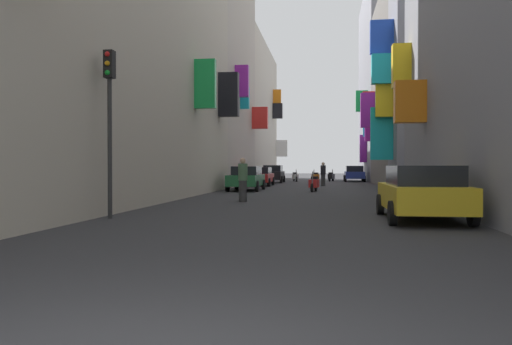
{
  "coord_description": "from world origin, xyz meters",
  "views": [
    {
      "loc": [
        1.25,
        -3.14,
        1.42
      ],
      "look_at": [
        -1.93,
        19.6,
        1.14
      ],
      "focal_mm": 35.81,
      "sensor_mm": 36.0,
      "label": 1
    }
  ],
  "objects_px": {
    "pedestrian_near_left": "(323,174)",
    "parked_car_green": "(246,178)",
    "scooter_orange": "(315,177)",
    "parked_car_yellow": "(422,191)",
    "scooter_white": "(295,176)",
    "parked_car_blue": "(354,173)",
    "traffic_light_near_corner": "(109,105)",
    "scooter_black": "(331,176)",
    "scooter_red": "(314,183)",
    "pedestrian_crossing": "(243,180)",
    "scooter_blue": "(278,175)",
    "parked_car_black": "(273,174)",
    "parked_car_red": "(259,176)"
  },
  "relations": [
    {
      "from": "parked_car_blue",
      "to": "pedestrian_near_left",
      "type": "xyz_separation_m",
      "value": [
        -2.78,
        -10.9,
        0.09
      ]
    },
    {
      "from": "pedestrian_crossing",
      "to": "parked_car_yellow",
      "type": "bearing_deg",
      "value": -47.1
    },
    {
      "from": "parked_car_yellow",
      "to": "parked_car_black",
      "type": "height_order",
      "value": "parked_car_black"
    },
    {
      "from": "scooter_red",
      "to": "scooter_white",
      "type": "distance_m",
      "value": 19.46
    },
    {
      "from": "pedestrian_near_left",
      "to": "parked_car_green",
      "type": "bearing_deg",
      "value": -120.46
    },
    {
      "from": "parked_car_red",
      "to": "scooter_blue",
      "type": "height_order",
      "value": "parked_car_red"
    },
    {
      "from": "scooter_black",
      "to": "parked_car_red",
      "type": "bearing_deg",
      "value": -113.91
    },
    {
      "from": "parked_car_yellow",
      "to": "scooter_orange",
      "type": "bearing_deg",
      "value": 96.08
    },
    {
      "from": "parked_car_blue",
      "to": "parked_car_black",
      "type": "height_order",
      "value": "parked_car_black"
    },
    {
      "from": "scooter_white",
      "to": "pedestrian_near_left",
      "type": "bearing_deg",
      "value": -75.99
    },
    {
      "from": "scooter_black",
      "to": "scooter_blue",
      "type": "height_order",
      "value": "same"
    },
    {
      "from": "scooter_black",
      "to": "scooter_orange",
      "type": "xyz_separation_m",
      "value": [
        -1.45,
        -1.36,
        0.0
      ]
    },
    {
      "from": "scooter_red",
      "to": "pedestrian_crossing",
      "type": "height_order",
      "value": "pedestrian_crossing"
    },
    {
      "from": "parked_car_red",
      "to": "parked_car_black",
      "type": "height_order",
      "value": "parked_car_black"
    },
    {
      "from": "scooter_red",
      "to": "traffic_light_near_corner",
      "type": "relative_size",
      "value": 0.39
    },
    {
      "from": "traffic_light_near_corner",
      "to": "parked_car_red",
      "type": "bearing_deg",
      "value": 87.6
    },
    {
      "from": "parked_car_yellow",
      "to": "scooter_white",
      "type": "relative_size",
      "value": 2.23
    },
    {
      "from": "scooter_black",
      "to": "traffic_light_near_corner",
      "type": "relative_size",
      "value": 0.4
    },
    {
      "from": "parked_car_blue",
      "to": "scooter_blue",
      "type": "bearing_deg",
      "value": 146.33
    },
    {
      "from": "scooter_blue",
      "to": "traffic_light_near_corner",
      "type": "distance_m",
      "value": 40.04
    },
    {
      "from": "scooter_orange",
      "to": "pedestrian_crossing",
      "type": "xyz_separation_m",
      "value": [
        -2.27,
        -27.08,
        0.42
      ]
    },
    {
      "from": "scooter_blue",
      "to": "scooter_white",
      "type": "relative_size",
      "value": 0.98
    },
    {
      "from": "parked_car_blue",
      "to": "pedestrian_near_left",
      "type": "height_order",
      "value": "pedestrian_near_left"
    },
    {
      "from": "parked_car_green",
      "to": "scooter_black",
      "type": "relative_size",
      "value": 2.45
    },
    {
      "from": "scooter_black",
      "to": "traffic_light_near_corner",
      "type": "height_order",
      "value": "traffic_light_near_corner"
    },
    {
      "from": "parked_car_red",
      "to": "pedestrian_near_left",
      "type": "xyz_separation_m",
      "value": [
        4.59,
        0.46,
        0.13
      ]
    },
    {
      "from": "parked_car_blue",
      "to": "traffic_light_near_corner",
      "type": "bearing_deg",
      "value": -103.47
    },
    {
      "from": "pedestrian_crossing",
      "to": "scooter_white",
      "type": "bearing_deg",
      "value": 89.26
    },
    {
      "from": "scooter_blue",
      "to": "traffic_light_near_corner",
      "type": "height_order",
      "value": "traffic_light_near_corner"
    },
    {
      "from": "pedestrian_crossing",
      "to": "parked_car_red",
      "type": "bearing_deg",
      "value": 95.28
    },
    {
      "from": "parked_car_green",
      "to": "pedestrian_near_left",
      "type": "xyz_separation_m",
      "value": [
        4.43,
        7.53,
        0.11
      ]
    },
    {
      "from": "scooter_orange",
      "to": "pedestrian_near_left",
      "type": "xyz_separation_m",
      "value": [
        0.78,
        -10.04,
        0.39
      ]
    },
    {
      "from": "parked_car_black",
      "to": "scooter_white",
      "type": "height_order",
      "value": "parked_car_black"
    },
    {
      "from": "parked_car_red",
      "to": "scooter_red",
      "type": "relative_size",
      "value": 2.38
    },
    {
      "from": "parked_car_black",
      "to": "pedestrian_near_left",
      "type": "height_order",
      "value": "pedestrian_near_left"
    },
    {
      "from": "scooter_orange",
      "to": "scooter_blue",
      "type": "xyz_separation_m",
      "value": [
        -4.02,
        5.91,
        -0.0
      ]
    },
    {
      "from": "parked_car_yellow",
      "to": "parked_car_red",
      "type": "bearing_deg",
      "value": 107.85
    },
    {
      "from": "scooter_blue",
      "to": "scooter_black",
      "type": "bearing_deg",
      "value": -39.71
    },
    {
      "from": "scooter_blue",
      "to": "parked_car_yellow",
      "type": "bearing_deg",
      "value": -79.09
    },
    {
      "from": "parked_car_yellow",
      "to": "pedestrian_near_left",
      "type": "height_order",
      "value": "pedestrian_near_left"
    },
    {
      "from": "parked_car_green",
      "to": "traffic_light_near_corner",
      "type": "xyz_separation_m",
      "value": [
        -1.15,
        -16.47,
        2.34
      ]
    },
    {
      "from": "parked_car_yellow",
      "to": "scooter_blue",
      "type": "height_order",
      "value": "parked_car_yellow"
    },
    {
      "from": "pedestrian_near_left",
      "to": "parked_car_yellow",
      "type": "bearing_deg",
      "value": -83.23
    },
    {
      "from": "parked_car_blue",
      "to": "parked_car_black",
      "type": "xyz_separation_m",
      "value": [
        -7.15,
        -4.0,
        0.02
      ]
    },
    {
      "from": "parked_car_green",
      "to": "traffic_light_near_corner",
      "type": "height_order",
      "value": "traffic_light_near_corner"
    },
    {
      "from": "parked_car_green",
      "to": "scooter_black",
      "type": "xyz_separation_m",
      "value": [
        5.1,
        18.93,
        -0.29
      ]
    },
    {
      "from": "parked_car_yellow",
      "to": "pedestrian_near_left",
      "type": "distance_m",
      "value": 23.47
    },
    {
      "from": "parked_car_blue",
      "to": "parked_car_red",
      "type": "distance_m",
      "value": 13.54
    },
    {
      "from": "parked_car_yellow",
      "to": "pedestrian_crossing",
      "type": "height_order",
      "value": "pedestrian_crossing"
    },
    {
      "from": "scooter_black",
      "to": "scooter_red",
      "type": "bearing_deg",
      "value": -93.18
    }
  ]
}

